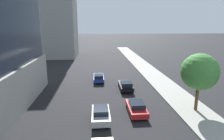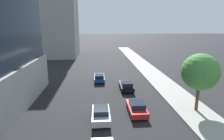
# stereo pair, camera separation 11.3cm
# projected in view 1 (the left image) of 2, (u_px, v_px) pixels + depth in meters

# --- Properties ---
(sidewalk) EXTENTS (4.31, 120.00, 0.15)m
(sidewalk) POSITION_uv_depth(u_px,v_px,m) (188.00, 106.00, 23.46)
(sidewalk) COLOR #9E9B93
(sidewalk) RESTS_ON ground
(construction_building) EXTENTS (20.97, 15.80, 33.98)m
(construction_building) POSITION_uv_depth(u_px,v_px,m) (53.00, 8.00, 56.40)
(construction_building) COLOR #9E9B93
(construction_building) RESTS_ON ground
(street_tree) EXTENTS (4.09, 4.09, 6.60)m
(street_tree) POSITION_uv_depth(u_px,v_px,m) (200.00, 72.00, 21.15)
(street_tree) COLOR brown
(street_tree) RESTS_ON sidewalk
(car_blue) EXTENTS (1.79, 4.61, 1.38)m
(car_blue) POSITION_uv_depth(u_px,v_px,m) (99.00, 78.00, 33.57)
(car_blue) COLOR #233D9E
(car_blue) RESTS_ON ground
(car_red) EXTENTS (1.87, 4.13, 1.40)m
(car_red) POSITION_uv_depth(u_px,v_px,m) (136.00, 108.00, 21.49)
(car_red) COLOR red
(car_red) RESTS_ON ground
(car_silver) EXTENTS (1.83, 4.01, 1.46)m
(car_silver) POSITION_uv_depth(u_px,v_px,m) (101.00, 114.00, 19.84)
(car_silver) COLOR #B7B7BC
(car_silver) RESTS_ON ground
(car_black) EXTENTS (1.88, 4.37, 1.43)m
(car_black) POSITION_uv_depth(u_px,v_px,m) (126.00, 86.00, 29.17)
(car_black) COLOR black
(car_black) RESTS_ON ground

